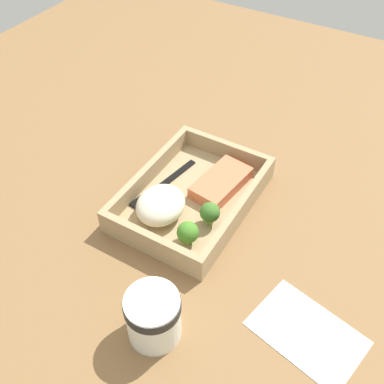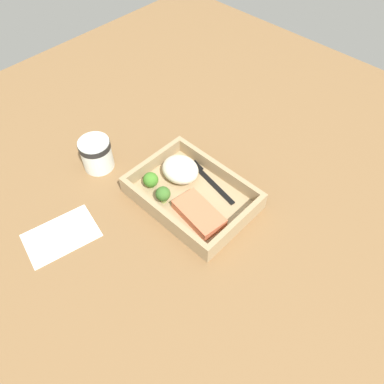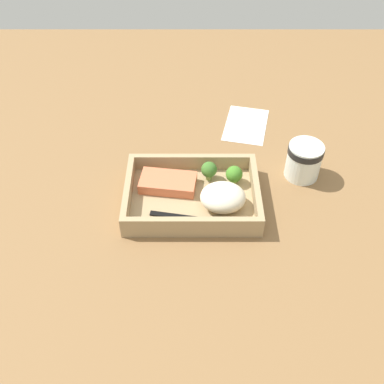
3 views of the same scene
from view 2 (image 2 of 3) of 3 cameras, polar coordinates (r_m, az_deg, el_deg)
ground_plane at (r=87.04cm, az=-0.00°, el=-1.54°), size 160.00×160.00×2.00cm
takeout_tray at (r=85.77cm, az=-0.00°, el=-0.88°), size 27.16×19.46×1.20cm
tray_rim at (r=83.94cm, az=-0.00°, el=0.11°), size 27.16×19.46×3.49cm
salmon_fillet at (r=80.96cm, az=1.05°, el=-3.31°), size 12.29×7.73×2.28cm
mashed_potatoes at (r=87.38cm, az=-1.79°, el=3.46°), size 9.07×7.87×4.91cm
broccoli_floret_1 at (r=82.59cm, az=-4.44°, el=-0.34°), size 3.37×3.37×4.40cm
broccoli_floret_2 at (r=85.90cm, az=-6.31°, el=1.83°), size 3.54×3.54×4.16cm
fork at (r=88.34cm, az=2.52°, el=1.94°), size 15.85×4.38×0.44cm
paper_cup at (r=92.83cm, az=-14.39°, el=5.81°), size 7.59×7.59×8.04cm
receipt_slip at (r=85.20cm, az=-19.31°, el=-6.24°), size 12.98×16.76×0.24cm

